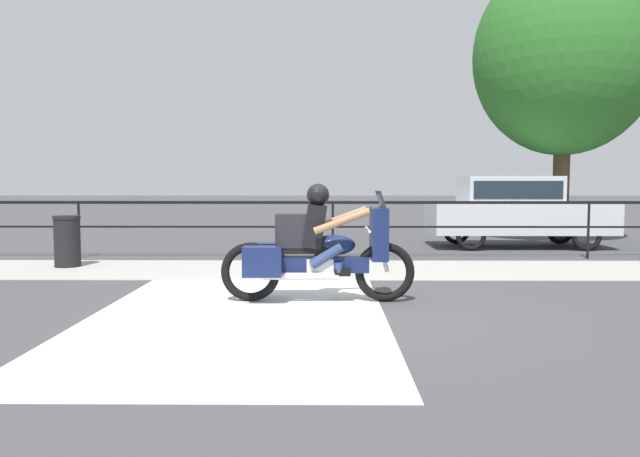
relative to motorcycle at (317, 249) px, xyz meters
name	(u,v)px	position (x,y,z in m)	size (l,w,h in m)	color
ground_plane	(337,310)	(0.25, -0.52, -0.68)	(120.00, 120.00, 0.00)	#424244
sidewalk_band	(334,269)	(0.25, 2.88, -0.68)	(44.00, 2.40, 0.01)	#A8A59E
crosswalk_band	(240,313)	(-0.90, -0.72, -0.68)	(3.37, 6.00, 0.01)	silver
fence_railing	(333,213)	(0.25, 4.52, 0.22)	(36.00, 0.05, 1.15)	black
motorcycle	(317,249)	(0.00, 0.00, 0.00)	(2.48, 0.76, 1.51)	black
parked_car	(515,207)	(4.52, 6.64, 0.25)	(4.12, 1.69, 1.66)	#B7BCC4
trash_bin	(67,241)	(-4.53, 3.18, -0.22)	(0.47, 0.47, 0.93)	black
tree_behind_sign	(565,56)	(6.07, 7.96, 3.97)	(4.49, 4.49, 7.13)	#473323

